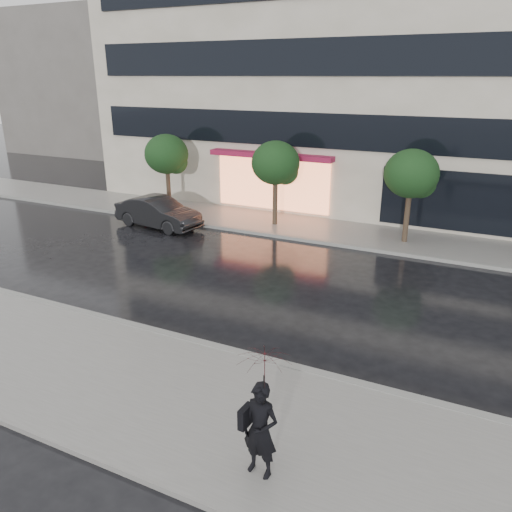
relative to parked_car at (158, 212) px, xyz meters
The scene contains 12 objects.
ground 10.87m from the parked_car, 43.66° to the right, with size 120.00×120.00×0.00m, color black.
sidewalk_near 13.31m from the parked_car, 53.84° to the right, with size 60.00×4.50×0.12m, color slate.
sidewalk_far 8.34m from the parked_car, 19.40° to the left, with size 60.00×3.50×0.12m, color slate.
curb_near 11.58m from the parked_car, 47.25° to the right, with size 60.00×0.25×0.14m, color gray.
curb_far 7.94m from the parked_car, ahead, with size 60.00×0.25×0.14m, color gray.
office_building 15.50m from the parked_car, 53.19° to the left, with size 30.00×12.76×18.00m.
bg_building_left 27.87m from the parked_car, 137.43° to the left, with size 14.00×10.00×12.00m, color #59544F.
tree_far_west 3.54m from the parked_car, 113.26° to the left, with size 2.20×2.20×3.99m.
tree_mid_west 5.95m from the parked_car, 27.40° to the left, with size 2.20×2.20×3.99m.
tree_mid_east 11.42m from the parked_car, 13.13° to the left, with size 2.20×2.20×3.99m.
parked_car is the anchor object (origin of this frame).
pedestrian_with_umbrella 16.26m from the parked_car, 47.31° to the right, with size 0.99×1.00×2.47m.
Camera 1 is at (6.12, -10.77, 6.77)m, focal length 35.00 mm.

